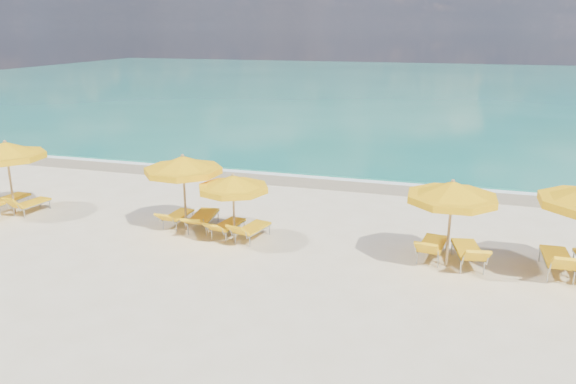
# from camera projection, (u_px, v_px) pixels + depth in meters

# --- Properties ---
(ground_plane) EXTENTS (120.00, 120.00, 0.00)m
(ground_plane) POSITION_uv_depth(u_px,v_px,m) (273.00, 245.00, 16.57)
(ground_plane) COLOR beige
(ocean) EXTENTS (120.00, 80.00, 0.30)m
(ocean) POSITION_uv_depth(u_px,v_px,m) (413.00, 86.00, 60.62)
(ocean) COLOR #136E5C
(ocean) RESTS_ON ground
(wet_sand_band) EXTENTS (120.00, 2.60, 0.01)m
(wet_sand_band) POSITION_uv_depth(u_px,v_px,m) (329.00, 181.00, 23.36)
(wet_sand_band) COLOR tan
(wet_sand_band) RESTS_ON ground
(foam_line) EXTENTS (120.00, 1.20, 0.03)m
(foam_line) POSITION_uv_depth(u_px,v_px,m) (333.00, 177.00, 24.10)
(foam_line) COLOR white
(foam_line) RESTS_ON ground
(whitecap_near) EXTENTS (14.00, 0.36, 0.05)m
(whitecap_near) POSITION_uv_depth(u_px,v_px,m) (268.00, 133.00, 33.85)
(whitecap_near) COLOR white
(whitecap_near) RESTS_ON ground
(whitecap_far) EXTENTS (18.00, 0.30, 0.05)m
(whitecap_far) POSITION_uv_depth(u_px,v_px,m) (507.00, 126.00, 36.36)
(whitecap_far) COLOR white
(whitecap_far) RESTS_ON ground
(umbrella_2) EXTENTS (3.13, 3.13, 2.57)m
(umbrella_2) POSITION_uv_depth(u_px,v_px,m) (6.00, 151.00, 18.72)
(umbrella_2) COLOR tan
(umbrella_2) RESTS_ON ground
(umbrella_3) EXTENTS (3.05, 3.05, 2.46)m
(umbrella_3) POSITION_uv_depth(u_px,v_px,m) (183.00, 165.00, 17.21)
(umbrella_3) COLOR tan
(umbrella_3) RESTS_ON ground
(umbrella_4) EXTENTS (2.26, 2.26, 2.13)m
(umbrella_4) POSITION_uv_depth(u_px,v_px,m) (233.00, 184.00, 16.23)
(umbrella_4) COLOR tan
(umbrella_4) RESTS_ON ground
(umbrella_5) EXTENTS (3.17, 3.17, 2.43)m
(umbrella_5) POSITION_uv_depth(u_px,v_px,m) (452.00, 192.00, 14.52)
(umbrella_5) COLOR tan
(umbrella_5) RESTS_ON ground
(lounger_2_left) EXTENTS (0.78, 2.05, 0.77)m
(lounger_2_left) POSITION_uv_depth(u_px,v_px,m) (7.00, 204.00, 19.57)
(lounger_2_left) COLOR #A5A8AD
(lounger_2_left) RESTS_ON ground
(lounger_2_right) EXTENTS (0.76, 1.65, 0.80)m
(lounger_2_right) POSITION_uv_depth(u_px,v_px,m) (31.00, 207.00, 19.36)
(lounger_2_right) COLOR #A5A8AD
(lounger_2_right) RESTS_ON ground
(lounger_3_left) EXTENTS (0.62, 1.65, 0.69)m
(lounger_3_left) POSITION_uv_depth(u_px,v_px,m) (178.00, 219.00, 18.15)
(lounger_3_left) COLOR #A5A8AD
(lounger_3_left) RESTS_ON ground
(lounger_3_right) EXTENTS (0.89, 2.08, 0.76)m
(lounger_3_right) POSITION_uv_depth(u_px,v_px,m) (203.00, 222.00, 17.81)
(lounger_3_right) COLOR #A5A8AD
(lounger_3_right) RESTS_ON ground
(lounger_4_left) EXTENTS (0.80, 1.75, 0.72)m
(lounger_4_left) POSITION_uv_depth(u_px,v_px,m) (228.00, 229.00, 17.23)
(lounger_4_left) COLOR #A5A8AD
(lounger_4_left) RESTS_ON ground
(lounger_4_right) EXTENTS (0.90, 1.78, 0.76)m
(lounger_4_right) POSITION_uv_depth(u_px,v_px,m) (252.00, 233.00, 16.91)
(lounger_4_right) COLOR #A5A8AD
(lounger_4_right) RESTS_ON ground
(lounger_5_left) EXTENTS (0.87, 1.94, 0.86)m
(lounger_5_left) POSITION_uv_depth(u_px,v_px,m) (432.00, 250.00, 15.55)
(lounger_5_left) COLOR #A5A8AD
(lounger_5_left) RESTS_ON ground
(lounger_5_right) EXTENTS (1.02, 2.04, 0.89)m
(lounger_5_right) POSITION_uv_depth(u_px,v_px,m) (468.00, 256.00, 15.11)
(lounger_5_right) COLOR #A5A8AD
(lounger_5_right) RESTS_ON ground
(lounger_6_left) EXTENTS (0.73, 2.01, 0.93)m
(lounger_6_left) POSITION_uv_depth(u_px,v_px,m) (557.00, 265.00, 14.56)
(lounger_6_left) COLOR #A5A8AD
(lounger_6_left) RESTS_ON ground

